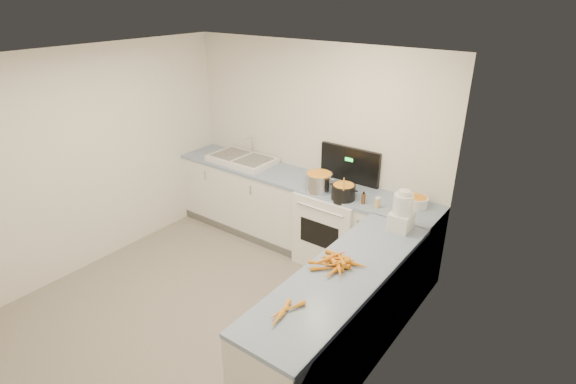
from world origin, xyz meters
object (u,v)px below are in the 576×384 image
Objects in this scene: black_pot at (343,193)px; food_processor at (402,213)px; mixing_bowl at (417,202)px; steel_pot at (319,183)px; extract_bottle at (363,199)px; stove at (334,225)px; spice_jar at (377,203)px; sink at (242,159)px.

food_processor is at bearing -18.38° from black_pot.
black_pot is at bearing -157.17° from mixing_bowl.
steel_pot reaches higher than extract_bottle.
stove is at bearing 160.39° from extract_bottle.
stove reaches higher than extract_bottle.
black_pot is 1.12× the size of mixing_bowl.
food_processor is (0.97, -0.44, 0.64)m from stove.
spice_jar is (-0.32, -0.27, -0.00)m from mixing_bowl.
extract_bottle is at bearing 152.45° from food_processor.
sink is at bearing -177.41° from mixing_bowl.
stove is 4.42× the size of steel_pot.
mixing_bowl is 0.42m from spice_jar.
spice_jar is at bearing -14.18° from stove.
extract_bottle is (1.87, -0.17, 0.02)m from sink.
sink is 8.71× the size of spice_jar.
steel_pot is 0.77× the size of food_processor.
spice_jar is at bearing -0.21° from steel_pot.
stove is 0.79m from spice_jar.
black_pot is 0.40m from spice_jar.
stove is 1.24m from food_processor.
food_processor reaches higher than mixing_bowl.
sink is 7.72× the size of extract_bottle.
extract_bottle is (0.57, -0.01, -0.04)m from steel_pot.
black_pot is at bearing -175.74° from spice_jar.
steel_pot reaches higher than black_pot.
sink is 1.32m from steel_pot.
steel_pot reaches higher than spice_jar.
food_processor is at bearing -10.56° from sink.
mixing_bowl is 0.57m from food_processor.
black_pot is (0.33, -0.03, -0.02)m from steel_pot.
mixing_bowl is at bearing 7.68° from stove.
steel_pot is 3.12× the size of spice_jar.
stove is 13.78× the size of spice_jar.
extract_bottle reaches higher than spice_jar.
steel_pot is at bearing -134.17° from stove.
black_pot is at bearing -6.71° from sink.
stove reaches higher than black_pot.
black_pot is 2.62× the size of spice_jar.
stove reaches higher than sink.
mixing_bowl is at bearing 14.35° from steel_pot.
black_pot is 0.23m from extract_bottle.
extract_bottle is at bearing 6.57° from black_pot.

